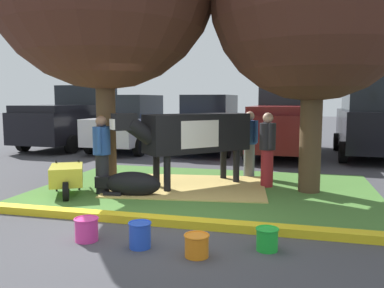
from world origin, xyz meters
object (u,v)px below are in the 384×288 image
at_px(bucket_green, 267,239).
at_px(hatchback_white, 133,123).
at_px(person_visitor_far, 249,142).
at_px(person_visitor_near, 102,153).
at_px(cow_holstein, 193,134).
at_px(suv_black, 372,118).
at_px(pickup_truck_black, 76,118).
at_px(calf_lying, 131,184).
at_px(person_handler, 267,148).
at_px(bucket_pink, 87,229).
at_px(pickup_truck_maroon, 285,122).
at_px(bucket_blue, 140,234).
at_px(wheelbarrow, 67,176).
at_px(sedan_blue, 210,124).
at_px(bucket_orange, 197,245).

distance_m(bucket_green, hatchback_white, 10.34).
distance_m(person_visitor_far, bucket_green, 4.73).
bearing_deg(person_visitor_near, cow_holstein, 34.70).
relative_size(person_visitor_far, suv_black, 0.34).
xyz_separation_m(pickup_truck_black, suv_black, (10.78, -0.30, 0.16)).
bearing_deg(person_visitor_near, person_visitor_far, 42.66).
relative_size(calf_lying, bucket_green, 4.55).
xyz_separation_m(person_handler, bucket_pink, (-2.10, -3.85, -0.69)).
distance_m(hatchback_white, pickup_truck_maroon, 5.48).
xyz_separation_m(bucket_blue, suv_black, (4.29, 9.21, 1.10)).
distance_m(person_visitor_near, wheelbarrow, 0.81).
bearing_deg(person_visitor_near, wheelbarrow, -155.99).
height_order(person_visitor_far, suv_black, suv_black).
height_order(calf_lying, bucket_green, calf_lying).
relative_size(pickup_truck_black, sedan_blue, 1.23).
bearing_deg(suv_black, pickup_truck_maroon, 178.54).
bearing_deg(bucket_pink, calf_lying, 99.17).
xyz_separation_m(cow_holstein, bucket_green, (1.78, -3.29, -0.99)).
bearing_deg(person_visitor_far, wheelbarrow, -140.30).
distance_m(sedan_blue, pickup_truck_maroon, 2.64).
relative_size(bucket_pink, bucket_green, 1.12).
distance_m(person_visitor_near, suv_black, 9.07).
bearing_deg(sedan_blue, person_visitor_near, -96.11).
bearing_deg(calf_lying, wheelbarrow, -168.92).
height_order(cow_holstein, bucket_orange, cow_holstein).
xyz_separation_m(person_handler, pickup_truck_maroon, (0.26, 5.38, 0.26)).
bearing_deg(person_handler, pickup_truck_maroon, 87.26).
distance_m(wheelbarrow, sedan_blue, 7.33).
relative_size(wheelbarrow, pickup_truck_black, 0.28).
height_order(person_visitor_far, bucket_blue, person_visitor_far).
height_order(bucket_blue, suv_black, suv_black).
xyz_separation_m(person_visitor_far, wheelbarrow, (-3.25, -2.70, -0.46)).
xyz_separation_m(calf_lying, person_visitor_far, (2.00, 2.45, 0.61)).
distance_m(bucket_orange, hatchback_white, 10.30).
relative_size(cow_holstein, person_handler, 1.57).
distance_m(calf_lying, pickup_truck_black, 8.87).
distance_m(person_visitor_near, person_visitor_far, 3.57).
bearing_deg(pickup_truck_black, pickup_truck_maroon, -1.66).
height_order(bucket_orange, pickup_truck_maroon, pickup_truck_maroon).
height_order(person_visitor_near, wheelbarrow, person_visitor_near).
xyz_separation_m(bucket_orange, suv_black, (3.53, 9.32, 1.13)).
height_order(person_visitor_near, suv_black, suv_black).
distance_m(calf_lying, bucket_orange, 3.22).
bearing_deg(sedan_blue, bucket_green, -73.96).
height_order(bucket_orange, pickup_truck_black, pickup_truck_black).
bearing_deg(pickup_truck_maroon, pickup_truck_black, 178.34).
relative_size(person_visitor_near, hatchback_white, 0.35).
bearing_deg(calf_lying, person_visitor_far, 50.75).
height_order(calf_lying, bucket_blue, calf_lying).
bearing_deg(bucket_blue, calf_lying, 115.31).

